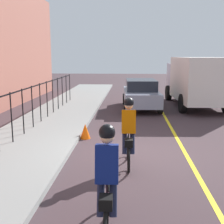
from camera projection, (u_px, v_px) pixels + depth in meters
name	position (u px, v px, depth m)	size (l,w,h in m)	color
ground_plane	(132.00, 154.00, 8.82)	(80.00, 80.00, 0.00)	#403034
lane_line_centre	(186.00, 155.00, 8.73)	(36.00, 0.12, 0.01)	yellow
sidewalk	(20.00, 149.00, 9.02)	(40.00, 3.20, 0.15)	gray
iron_fence	(17.00, 106.00, 9.81)	(17.23, 0.04, 1.60)	black
cyclist_lead	(129.00, 133.00, 7.67)	(1.71, 0.37, 1.83)	black
cyclist_follow	(107.00, 181.00, 4.71)	(1.71, 0.37, 1.83)	black
parked_sedan_rear	(141.00, 94.00, 16.27)	(4.48, 2.08, 1.58)	#8A90A5
box_truck_background	(197.00, 79.00, 16.71)	(6.81, 2.78, 2.78)	silver
traffic_cone_near	(85.00, 131.00, 10.40)	(0.36, 0.36, 0.53)	#FA5909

